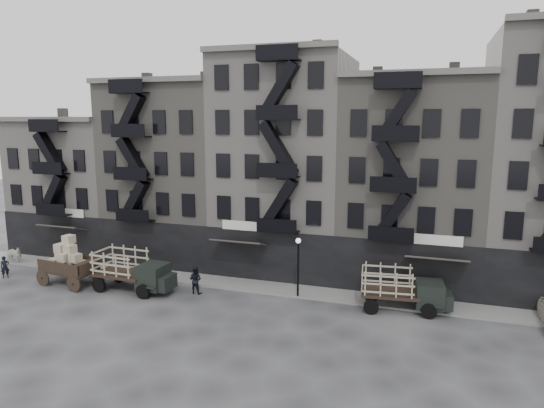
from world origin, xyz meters
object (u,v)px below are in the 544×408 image
(stake_truck_west, at_px, (132,268))
(pedestrian_west, at_px, (5,267))
(wagon, at_px, (67,257))
(horse, at_px, (13,255))
(stake_truck_east, at_px, (403,287))
(pedestrian_mid, at_px, (195,280))

(stake_truck_west, xyz_separation_m, pedestrian_west, (-11.06, -0.70, -0.83))
(pedestrian_west, bearing_deg, wagon, -45.53)
(horse, distance_m, stake_truck_east, 32.03)
(wagon, xyz_separation_m, stake_truck_east, (24.11, 2.63, -0.49))
(horse, xyz_separation_m, pedestrian_mid, (17.85, -1.37, 0.18))
(horse, xyz_separation_m, wagon, (7.91, -2.61, 1.29))
(horse, xyz_separation_m, pedestrian_west, (2.22, -2.97, 0.06))
(stake_truck_west, height_order, stake_truck_east, stake_truck_west)
(wagon, distance_m, stake_truck_west, 5.39)
(stake_truck_east, bearing_deg, pedestrian_west, 179.50)
(horse, height_order, pedestrian_west, pedestrian_west)
(horse, height_order, wagon, wagon)
(stake_truck_east, bearing_deg, stake_truck_west, -179.27)
(stake_truck_west, bearing_deg, horse, 172.54)
(horse, relative_size, stake_truck_east, 0.33)
(wagon, xyz_separation_m, pedestrian_west, (-5.69, -0.35, -1.23))
(horse, distance_m, pedestrian_mid, 17.90)
(wagon, distance_m, pedestrian_mid, 10.07)
(wagon, bearing_deg, pedestrian_mid, 14.20)
(horse, relative_size, pedestrian_mid, 0.97)
(stake_truck_west, bearing_deg, wagon, -174.08)
(stake_truck_east, distance_m, pedestrian_west, 29.96)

